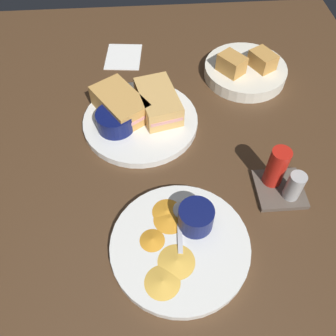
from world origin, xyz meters
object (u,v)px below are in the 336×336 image
object	(u,v)px
bread_basket_rear	(245,70)
sandwich_half_near	(158,102)
sandwich_half_far	(120,104)
spoon_by_gravy_ramekin	(179,216)
plate_chips_companion	(180,246)
ramekin_dark_sauce	(115,120)
condiment_caddy	(281,179)
ramekin_light_gravy	(196,217)
spoon_by_dark_ramekin	(143,120)
plate_sandwich_main	(141,121)

from	to	relation	value
bread_basket_rear	sandwich_half_near	bearing A→B (deg)	-61.62
sandwich_half_far	bread_basket_rear	bearing A→B (deg)	111.75
bread_basket_rear	spoon_by_gravy_ramekin	bearing A→B (deg)	-26.88
sandwich_half_near	plate_chips_companion	xyz separation A→B (cm)	(32.47, 1.76, -3.20)
sandwich_half_near	bread_basket_rear	world-z (taller)	bread_basket_rear
ramekin_dark_sauce	bread_basket_rear	distance (cm)	35.45
ramekin_dark_sauce	condiment_caddy	bearing A→B (deg)	60.84
plate_chips_companion	sandwich_half_near	bearing A→B (deg)	-176.89
ramekin_light_gravy	bread_basket_rear	size ratio (longest dim) A/B	0.30
condiment_caddy	bread_basket_rear	bearing A→B (deg)	179.12
ramekin_dark_sauce	spoon_by_dark_ramekin	distance (cm)	6.26
sandwich_half_near	plate_sandwich_main	bearing A→B (deg)	-58.76
spoon_by_gravy_ramekin	sandwich_half_near	bearing A→B (deg)	-175.68
plate_chips_companion	condiment_caddy	distance (cm)	22.60
sandwich_half_far	ramekin_light_gravy	size ratio (longest dim) A/B	2.47
ramekin_light_gravy	condiment_caddy	bearing A→B (deg)	112.97
sandwich_half_near	spoon_by_dark_ramekin	distance (cm)	5.17
sandwich_half_far	sandwich_half_near	bearing A→B (deg)	91.24
spoon_by_dark_ramekin	plate_chips_companion	distance (cm)	29.65
plate_sandwich_main	sandwich_half_near	size ratio (longest dim) A/B	1.73
sandwich_half_near	plate_chips_companion	distance (cm)	32.68
sandwich_half_far	bread_basket_rear	world-z (taller)	bread_basket_rear
spoon_by_gravy_ramekin	condiment_caddy	size ratio (longest dim) A/B	1.04
spoon_by_dark_ramekin	spoon_by_gravy_ramekin	distance (cm)	24.79
spoon_by_gravy_ramekin	sandwich_half_far	bearing A→B (deg)	-159.29
plate_chips_companion	sandwich_half_far	bearing A→B (deg)	-162.78
sandwich_half_near	spoon_by_gravy_ramekin	world-z (taller)	sandwich_half_near
ramekin_dark_sauce	ramekin_light_gravy	xyz separation A→B (cm)	(24.30, 14.02, 0.24)
sandwich_half_near	ramekin_dark_sauce	size ratio (longest dim) A/B	1.83
ramekin_dark_sauce	ramekin_light_gravy	distance (cm)	28.06
condiment_caddy	spoon_by_gravy_ramekin	bearing A→B (deg)	-73.70
plate_sandwich_main	sandwich_half_far	size ratio (longest dim) A/B	1.67
plate_chips_companion	spoon_by_gravy_ramekin	bearing A→B (deg)	176.43
ramekin_dark_sauce	ramekin_light_gravy	bearing A→B (deg)	29.99
plate_chips_companion	ramekin_light_gravy	bearing A→B (deg)	140.19
plate_chips_companion	ramekin_light_gravy	distance (cm)	5.60
spoon_by_dark_ramekin	spoon_by_gravy_ramekin	size ratio (longest dim) A/B	1.00
spoon_by_gravy_ramekin	condiment_caddy	distance (cm)	20.30
plate_sandwich_main	sandwich_half_near	bearing A→B (deg)	121.24
plate_sandwich_main	plate_chips_companion	distance (cm)	30.56
plate_chips_companion	spoon_by_gravy_ramekin	world-z (taller)	spoon_by_gravy_ramekin
ramekin_dark_sauce	plate_sandwich_main	bearing A→B (deg)	112.24
ramekin_dark_sauce	spoon_by_dark_ramekin	xyz separation A→B (cm)	(-1.30, 5.87, -1.74)
sandwich_half_far	plate_chips_companion	distance (cm)	33.96
plate_sandwich_main	ramekin_light_gravy	xyz separation A→B (cm)	(26.44, 8.80, 3.14)
ramekin_dark_sauce	condiment_caddy	size ratio (longest dim) A/B	0.83
plate_sandwich_main	sandwich_half_near	distance (cm)	5.74
spoon_by_dark_ramekin	plate_chips_companion	world-z (taller)	spoon_by_dark_ramekin
plate_chips_companion	plate_sandwich_main	bearing A→B (deg)	-168.99
plate_sandwich_main	bread_basket_rear	bearing A→B (deg)	118.83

